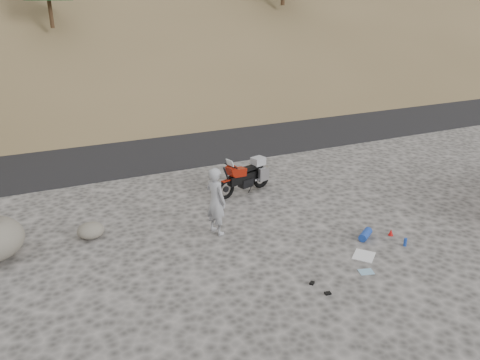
% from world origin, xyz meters
% --- Properties ---
extents(ground, '(140.00, 140.00, 0.00)m').
position_xyz_m(ground, '(0.00, 0.00, 0.00)').
color(ground, '#403E3B').
rests_on(ground, ground).
extents(road, '(120.00, 7.00, 0.05)m').
position_xyz_m(road, '(0.00, 9.00, 0.00)').
color(road, black).
rests_on(road, ground).
extents(motorcycle, '(1.95, 0.89, 1.18)m').
position_xyz_m(motorcycle, '(0.05, 2.86, 0.51)').
color(motorcycle, black).
rests_on(motorcycle, ground).
extents(man, '(0.59, 0.72, 1.70)m').
position_xyz_m(man, '(-1.73, 0.85, 0.00)').
color(man, '#999A9F').
rests_on(man, ground).
extents(small_rock, '(0.70, 0.64, 0.39)m').
position_xyz_m(small_rock, '(-4.60, 1.86, 0.19)').
color(small_rock, '#5D584F').
rests_on(small_rock, ground).
extents(gear_white_cloth, '(0.66, 0.66, 0.02)m').
position_xyz_m(gear_white_cloth, '(0.85, -1.61, 0.01)').
color(gear_white_cloth, white).
rests_on(gear_white_cloth, ground).
extents(gear_blue_mat, '(0.52, 0.44, 0.20)m').
position_xyz_m(gear_blue_mat, '(1.42, -0.95, 0.10)').
color(gear_blue_mat, '#1A3DA0').
rests_on(gear_blue_mat, ground).
extents(gear_bottle, '(0.09, 0.09, 0.20)m').
position_xyz_m(gear_bottle, '(2.02, -1.64, 0.10)').
color(gear_bottle, '#1A3DA0').
rests_on(gear_bottle, ground).
extents(gear_funnel, '(0.13, 0.13, 0.16)m').
position_xyz_m(gear_funnel, '(2.08, -1.09, 0.08)').
color(gear_funnel, red).
rests_on(gear_funnel, ground).
extents(gear_glove_a, '(0.14, 0.11, 0.04)m').
position_xyz_m(gear_glove_a, '(-0.73, -2.48, 0.02)').
color(gear_glove_a, black).
rests_on(gear_glove_a, ground).
extents(gear_glove_b, '(0.14, 0.13, 0.04)m').
position_xyz_m(gear_glove_b, '(-0.81, -2.05, 0.02)').
color(gear_glove_b, black).
rests_on(gear_glove_b, ground).
extents(gear_blue_cloth, '(0.35, 0.30, 0.01)m').
position_xyz_m(gear_blue_cloth, '(0.47, -2.16, 0.01)').
color(gear_blue_cloth, '#82AEC9').
rests_on(gear_blue_cloth, ground).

